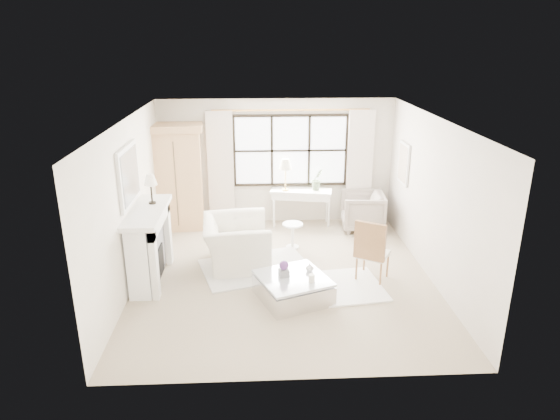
% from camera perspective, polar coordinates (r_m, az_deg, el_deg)
% --- Properties ---
extents(floor, '(5.50, 5.50, 0.00)m').
position_cam_1_polar(floor, '(8.71, 0.41, -7.55)').
color(floor, tan).
rests_on(floor, ground).
extents(ceiling, '(5.50, 5.50, 0.00)m').
position_cam_1_polar(ceiling, '(7.86, 0.46, 10.27)').
color(ceiling, silver).
rests_on(ceiling, ground).
extents(wall_back, '(5.00, 0.00, 5.00)m').
position_cam_1_polar(wall_back, '(10.82, -0.40, 5.52)').
color(wall_back, beige).
rests_on(wall_back, ground).
extents(wall_front, '(5.00, 0.00, 5.00)m').
position_cam_1_polar(wall_front, '(5.65, 2.03, -7.98)').
color(wall_front, white).
rests_on(wall_front, ground).
extents(wall_left, '(0.00, 5.50, 5.50)m').
position_cam_1_polar(wall_left, '(8.43, -16.80, 0.59)').
color(wall_left, white).
rests_on(wall_left, ground).
extents(wall_right, '(0.00, 5.50, 5.50)m').
position_cam_1_polar(wall_right, '(8.69, 17.13, 1.12)').
color(wall_right, beige).
rests_on(wall_right, ground).
extents(window_pane, '(2.40, 0.02, 1.50)m').
position_cam_1_polar(window_pane, '(10.76, 1.21, 6.81)').
color(window_pane, white).
rests_on(window_pane, wall_back).
extents(window_frame, '(2.50, 0.04, 1.50)m').
position_cam_1_polar(window_frame, '(10.75, 1.21, 6.80)').
color(window_frame, black).
rests_on(window_frame, wall_back).
extents(curtain_rod, '(3.30, 0.04, 0.04)m').
position_cam_1_polar(curtain_rod, '(10.55, 1.26, 11.35)').
color(curtain_rod, '#C78D45').
rests_on(curtain_rod, wall_back).
extents(curtain_left, '(0.55, 0.10, 2.47)m').
position_cam_1_polar(curtain_left, '(10.77, -6.79, 4.69)').
color(curtain_left, beige).
rests_on(curtain_left, ground).
extents(curtain_right, '(0.55, 0.10, 2.47)m').
position_cam_1_polar(curtain_right, '(10.98, 9.08, 4.86)').
color(curtain_right, beige).
rests_on(curtain_right, ground).
extents(fireplace, '(0.58, 1.66, 1.26)m').
position_cam_1_polar(fireplace, '(8.62, -14.89, -3.80)').
color(fireplace, white).
rests_on(fireplace, ground).
extents(mirror_frame, '(0.05, 1.15, 0.95)m').
position_cam_1_polar(mirror_frame, '(8.28, -16.93, 3.81)').
color(mirror_frame, white).
rests_on(mirror_frame, wall_left).
extents(mirror_glass, '(0.02, 1.00, 0.80)m').
position_cam_1_polar(mirror_glass, '(8.27, -16.72, 3.82)').
color(mirror_glass, '#B3B8BE').
rests_on(mirror_glass, wall_left).
extents(art_frame, '(0.04, 0.62, 0.82)m').
position_cam_1_polar(art_frame, '(10.18, 13.95, 5.20)').
color(art_frame, silver).
rests_on(art_frame, wall_right).
extents(art_canvas, '(0.01, 0.52, 0.72)m').
position_cam_1_polar(art_canvas, '(10.17, 13.85, 5.20)').
color(art_canvas, '#BFAC94').
rests_on(art_canvas, wall_right).
extents(mantel_lamp, '(0.22, 0.22, 0.51)m').
position_cam_1_polar(mantel_lamp, '(8.55, -14.60, 3.22)').
color(mantel_lamp, black).
rests_on(mantel_lamp, fireplace).
extents(armoire, '(1.17, 0.78, 2.24)m').
position_cam_1_polar(armoire, '(10.68, -11.61, 3.77)').
color(armoire, tan).
rests_on(armoire, floor).
extents(console_table, '(1.36, 0.69, 0.80)m').
position_cam_1_polar(console_table, '(10.84, 2.41, 0.29)').
color(console_table, white).
rests_on(console_table, floor).
extents(console_lamp, '(0.28, 0.28, 0.69)m').
position_cam_1_polar(console_lamp, '(10.53, 0.62, 5.16)').
color(console_lamp, '#B58F3F').
rests_on(console_lamp, console_table).
extents(orchid_plant, '(0.32, 0.29, 0.47)m').
position_cam_1_polar(orchid_plant, '(10.68, 4.27, 3.51)').
color(orchid_plant, '#526745').
rests_on(orchid_plant, console_table).
extents(side_table, '(0.40, 0.40, 0.51)m').
position_cam_1_polar(side_table, '(9.69, 1.45, -2.53)').
color(side_table, white).
rests_on(side_table, floor).
extents(rug_left, '(2.17, 1.79, 0.03)m').
position_cam_1_polar(rug_left, '(8.96, -2.71, -6.64)').
color(rug_left, silver).
rests_on(rug_left, floor).
extents(rug_right, '(1.77, 1.42, 0.03)m').
position_cam_1_polar(rug_right, '(8.35, 6.00, -8.79)').
color(rug_right, white).
rests_on(rug_right, floor).
extents(club_armchair, '(1.25, 1.40, 0.85)m').
position_cam_1_polar(club_armchair, '(8.98, -5.01, -3.75)').
color(club_armchair, white).
rests_on(club_armchair, floor).
extents(wingback_chair, '(0.95, 0.92, 0.80)m').
position_cam_1_polar(wingback_chair, '(10.76, 9.40, -0.11)').
color(wingback_chair, '#9E9085').
rests_on(wingback_chair, floor).
extents(french_chair, '(0.66, 0.66, 1.08)m').
position_cam_1_polar(french_chair, '(8.61, 10.47, -5.94)').
color(french_chair, '#9C6C41').
rests_on(french_chair, floor).
extents(coffee_table, '(1.30, 1.30, 0.38)m').
position_cam_1_polar(coffee_table, '(7.94, 1.48, -8.93)').
color(coffee_table, silver).
rests_on(coffee_table, floor).
extents(planter_box, '(0.18, 0.18, 0.11)m').
position_cam_1_polar(planter_box, '(7.85, 0.45, -7.18)').
color(planter_box, gray).
rests_on(planter_box, coffee_table).
extents(planter_flowers, '(0.15, 0.15, 0.15)m').
position_cam_1_polar(planter_flowers, '(7.79, 0.45, -6.34)').
color(planter_flowers, '#592D71').
rests_on(planter_flowers, planter_box).
extents(pillar_candle, '(0.10, 0.10, 0.12)m').
position_cam_1_polar(pillar_candle, '(7.69, 3.65, -7.78)').
color(pillar_candle, white).
rests_on(pillar_candle, coffee_table).
extents(coffee_vase, '(0.15, 0.15, 0.14)m').
position_cam_1_polar(coffee_vase, '(8.00, 3.41, -6.57)').
color(coffee_vase, silver).
rests_on(coffee_vase, coffee_table).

